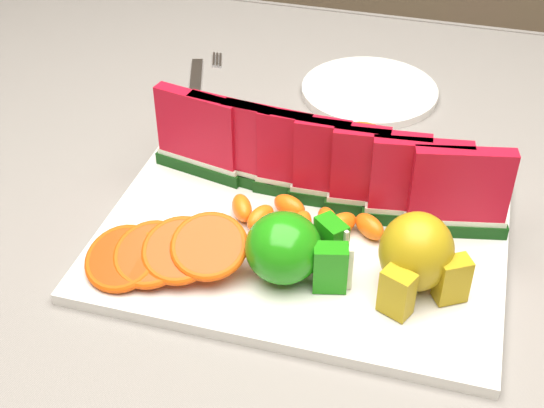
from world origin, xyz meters
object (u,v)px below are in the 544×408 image
(apple_cluster, at_px, (292,249))
(side_plate, at_px, (369,91))
(pear_cluster, at_px, (417,256))
(fork, at_px, (198,87))
(platter, at_px, (303,236))

(apple_cluster, xyz_separation_m, side_plate, (0.01, 0.38, -0.04))
(side_plate, bearing_deg, apple_cluster, -91.29)
(apple_cluster, height_order, side_plate, apple_cluster)
(apple_cluster, distance_m, pear_cluster, 0.11)
(fork, bearing_deg, platter, -51.70)
(platter, distance_m, pear_cluster, 0.13)
(pear_cluster, xyz_separation_m, fork, (-0.33, 0.32, -0.05))
(apple_cluster, relative_size, pear_cluster, 1.19)
(platter, xyz_separation_m, fork, (-0.21, 0.27, -0.00))
(apple_cluster, bearing_deg, side_plate, 88.71)
(apple_cluster, xyz_separation_m, fork, (-0.22, 0.33, -0.04))
(platter, xyz_separation_m, side_plate, (0.01, 0.31, -0.00))
(apple_cluster, height_order, pear_cluster, pear_cluster)
(pear_cluster, xyz_separation_m, side_plate, (-0.10, 0.36, -0.05))
(side_plate, relative_size, fork, 1.21)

